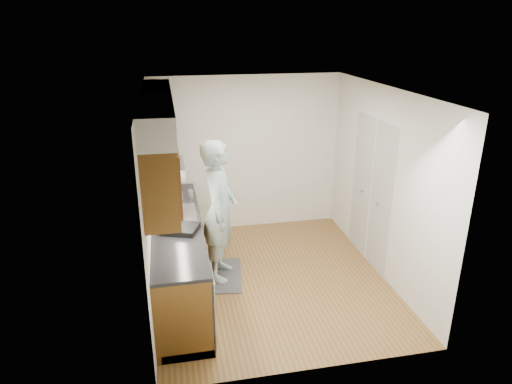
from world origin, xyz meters
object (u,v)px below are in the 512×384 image
at_px(person, 219,202).
at_px(soap_bottle_c, 169,195).
at_px(soda_can, 178,197).
at_px(soap_bottle_b, 178,194).
at_px(soap_bottle_a, 169,193).
at_px(dish_rack, 180,229).
at_px(steel_can, 191,194).

height_order(person, soap_bottle_c, person).
height_order(person, soda_can, person).
distance_m(person, soap_bottle_b, 0.71).
xyz_separation_m(soap_bottle_a, dish_rack, (0.10, -0.99, -0.09)).
xyz_separation_m(soda_can, dish_rack, (-0.01, -0.96, -0.03)).
distance_m(soap_bottle_c, soda_can, 0.14).
distance_m(steel_can, dish_rack, 1.04).
bearing_deg(soap_bottle_c, steel_can, -3.60).
bearing_deg(soap_bottle_b, steel_can, 16.49).
distance_m(soap_bottle_a, soap_bottle_c, 0.07).
bearing_deg(soap_bottle_b, soda_can, -143.50).
height_order(soda_can, steel_can, steel_can).
bearing_deg(soap_bottle_a, soap_bottle_b, -9.21).
bearing_deg(soap_bottle_b, soap_bottle_a, 170.79).
relative_size(soap_bottle_a, dish_rack, 0.62).
bearing_deg(person, soap_bottle_c, 62.90).
xyz_separation_m(person, soap_bottle_b, (-0.50, 0.50, -0.04)).
height_order(soap_bottle_a, soap_bottle_c, soap_bottle_a).
bearing_deg(soap_bottle_a, steel_can, 6.25).
bearing_deg(person, steel_can, 45.77).
bearing_deg(dish_rack, soap_bottle_b, 110.17).
bearing_deg(dish_rack, soap_bottle_a, 117.03).
bearing_deg(steel_can, soap_bottle_b, -163.51).
xyz_separation_m(soap_bottle_c, soda_can, (0.12, -0.08, -0.02)).
bearing_deg(soda_can, dish_rack, -90.35).
relative_size(soap_bottle_c, steel_can, 1.12).
distance_m(person, dish_rack, 0.71).
bearing_deg(person, dish_rack, 147.32).
height_order(person, steel_can, person).
xyz_separation_m(soap_bottle_b, soap_bottle_c, (-0.13, 0.07, -0.02)).
relative_size(soap_bottle_b, soap_bottle_c, 1.32).
bearing_deg(soap_bottle_a, person, -39.94).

